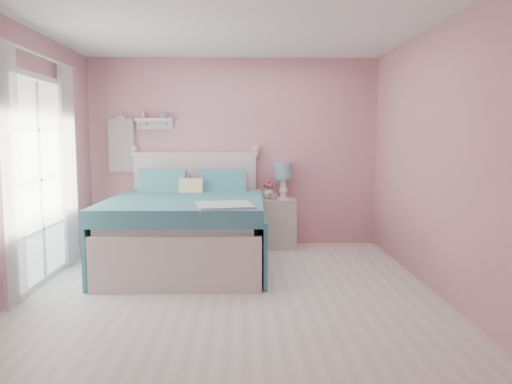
{
  "coord_description": "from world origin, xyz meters",
  "views": [
    {
      "loc": [
        0.12,
        -4.75,
        1.53
      ],
      "look_at": [
        0.28,
        1.2,
        0.86
      ],
      "focal_mm": 35.0,
      "sensor_mm": 36.0,
      "label": 1
    }
  ],
  "objects_px": {
    "bed": "(187,229)",
    "teacup": "(273,196)",
    "vase": "(268,193)",
    "table_lamp": "(283,174)",
    "nightstand": "(278,223)"
  },
  "relations": [
    {
      "from": "vase",
      "to": "table_lamp",
      "type": "bearing_deg",
      "value": 14.5
    },
    {
      "from": "vase",
      "to": "teacup",
      "type": "height_order",
      "value": "vase"
    },
    {
      "from": "table_lamp",
      "to": "vase",
      "type": "height_order",
      "value": "table_lamp"
    },
    {
      "from": "nightstand",
      "to": "table_lamp",
      "type": "xyz_separation_m",
      "value": [
        0.07,
        0.06,
        0.68
      ]
    },
    {
      "from": "bed",
      "to": "teacup",
      "type": "relative_size",
      "value": 20.22
    },
    {
      "from": "nightstand",
      "to": "teacup",
      "type": "xyz_separation_m",
      "value": [
        -0.08,
        -0.11,
        0.38
      ]
    },
    {
      "from": "nightstand",
      "to": "table_lamp",
      "type": "height_order",
      "value": "table_lamp"
    },
    {
      "from": "teacup",
      "to": "bed",
      "type": "bearing_deg",
      "value": -144.25
    },
    {
      "from": "bed",
      "to": "teacup",
      "type": "height_order",
      "value": "bed"
    },
    {
      "from": "teacup",
      "to": "table_lamp",
      "type": "bearing_deg",
      "value": 49.03
    },
    {
      "from": "nightstand",
      "to": "teacup",
      "type": "relative_size",
      "value": 6.02
    },
    {
      "from": "bed",
      "to": "vase",
      "type": "xyz_separation_m",
      "value": [
        1.01,
        0.89,
        0.33
      ]
    },
    {
      "from": "table_lamp",
      "to": "teacup",
      "type": "xyz_separation_m",
      "value": [
        -0.15,
        -0.17,
        -0.29
      ]
    },
    {
      "from": "nightstand",
      "to": "vase",
      "type": "xyz_separation_m",
      "value": [
        -0.13,
        0.01,
        0.42
      ]
    },
    {
      "from": "bed",
      "to": "vase",
      "type": "relative_size",
      "value": 13.68
    }
  ]
}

